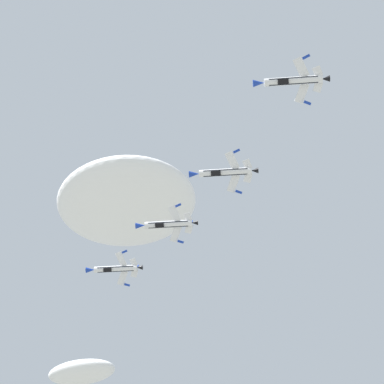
{
  "coord_description": "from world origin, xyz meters",
  "views": [
    {
      "loc": [
        -5.94,
        0.56,
        1.7
      ],
      "look_at": [
        -34.25,
        91.31,
        101.62
      ],
      "focal_mm": 53.34,
      "sensor_mm": 36.0,
      "label": 1
    }
  ],
  "objects": [
    {
      "name": "fighter_jet_left_wing",
      "position": [
        -43.34,
        99.35,
        100.7
      ],
      "size": [
        15.82,
        8.81,
        5.91
      ],
      "rotation": [
        0.0,
        0.61,
        1.8
      ],
      "color": "white"
    },
    {
      "name": "fighter_jet_lead",
      "position": [
        -63.55,
        113.08,
        101.67
      ],
      "size": [
        15.82,
        8.54,
        6.31
      ],
      "rotation": [
        0.0,
        0.66,
        1.8
      ],
      "color": "white"
    },
    {
      "name": "cloud_near_formation",
      "position": [
        -151.22,
        259.84,
        161.86
      ],
      "size": [
        39.61,
        20.17,
        10.5
      ],
      "primitive_type": "ellipsoid",
      "color": "white"
    },
    {
      "name": "fighter_jet_left_outer",
      "position": [
        -5.44,
        68.81,
        103.62
      ],
      "size": [
        15.82,
        8.96,
        5.67
      ],
      "rotation": [
        0.0,
        0.58,
        1.8
      ],
      "color": "white"
    },
    {
      "name": "fighter_jet_right_wing",
      "position": [
        -24.74,
        85.51,
        99.38
      ],
      "size": [
        15.82,
        8.73,
        6.04
      ],
      "rotation": [
        0.0,
        0.63,
        1.8
      ],
      "color": "white"
    },
    {
      "name": "cloud_high_distant",
      "position": [
        -96.54,
        180.94,
        202.76
      ],
      "size": [
        70.12,
        60.06,
        18.71
      ],
      "primitive_type": "ellipsoid",
      "color": "white"
    }
  ]
}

